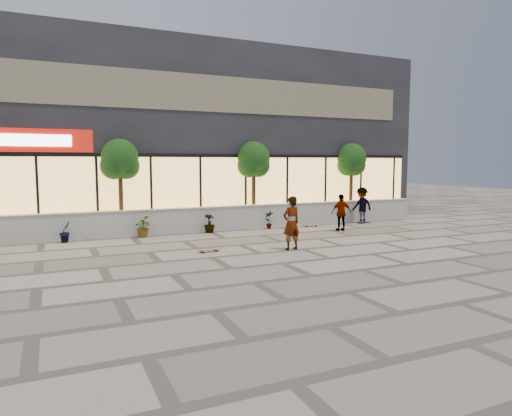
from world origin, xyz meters
name	(u,v)px	position (x,y,z in m)	size (l,w,h in m)	color
ground	(283,263)	(0.00, 0.00, 0.00)	(80.00, 80.00, 0.00)	#A59F8F
planter_wall	(208,219)	(0.00, 7.00, 0.52)	(22.00, 0.42, 1.04)	silver
retail_building	(174,138)	(0.00, 12.49, 4.25)	(24.00, 9.17, 8.50)	black
shrub_b	(65,232)	(-5.70, 6.45, 0.41)	(0.45, 0.36, 0.81)	#1B3D13
shrub_c	(142,227)	(-2.90, 6.45, 0.41)	(0.73, 0.63, 0.81)	#1B3D13
shrub_d	(209,223)	(-0.10, 6.45, 0.41)	(0.45, 0.45, 0.81)	#1B3D13
shrub_e	(269,220)	(2.70, 6.45, 0.41)	(0.43, 0.29, 0.81)	#1B3D13
tree_midwest	(120,162)	(-3.50, 7.70, 2.99)	(1.60, 1.50, 3.92)	#4D381B
tree_mideast	(254,162)	(2.50, 7.70, 2.99)	(1.60, 1.50, 3.92)	#4D381B
tree_east	(351,162)	(8.00, 7.70, 2.99)	(1.60, 1.50, 3.92)	#4D381B
skater_center	(291,223)	(1.23, 1.74, 0.91)	(0.66, 0.44, 1.82)	white
skater_right_near	(341,213)	(5.27, 4.61, 0.80)	(0.93, 0.39, 1.59)	silver
skater_right_far	(362,205)	(7.64, 6.30, 0.87)	(1.12, 0.65, 1.74)	maroon
skateboard_center	(209,250)	(-1.44, 2.51, 0.08)	(0.83, 0.33, 0.10)	brown
skateboard_right_near	(311,225)	(4.74, 6.20, 0.07)	(0.74, 0.32, 0.09)	olive
skateboard_right_far	(364,222)	(7.74, 6.20, 0.08)	(0.77, 0.34, 0.09)	#584986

